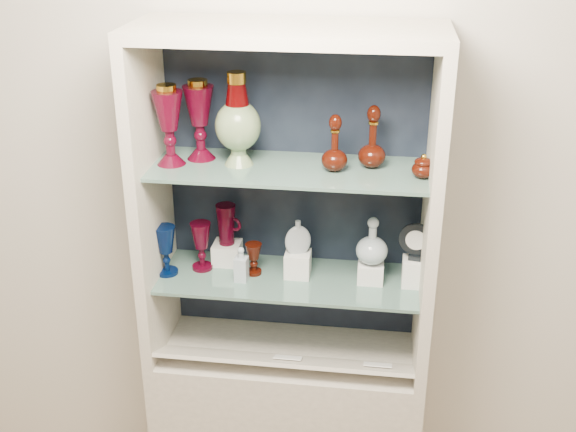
# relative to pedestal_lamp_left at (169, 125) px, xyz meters

# --- Properties ---
(wall_back) EXTENTS (3.50, 0.02, 2.80)m
(wall_back) POSITION_rel_pedestal_lamp_left_xyz_m (0.40, 0.22, -0.21)
(wall_back) COLOR beige
(wall_back) RESTS_ON ground
(cabinet_base) EXTENTS (1.00, 0.40, 0.75)m
(cabinet_base) POSITION_rel_pedestal_lamp_left_xyz_m (0.40, -0.00, -1.23)
(cabinet_base) COLOR #B9B09F
(cabinet_base) RESTS_ON ground
(cabinet_back_panel) EXTENTS (0.98, 0.02, 1.15)m
(cabinet_back_panel) POSITION_rel_pedestal_lamp_left_xyz_m (0.40, 0.19, -0.28)
(cabinet_back_panel) COLOR black
(cabinet_back_panel) RESTS_ON cabinet_base
(cabinet_side_left) EXTENTS (0.04, 0.40, 1.15)m
(cabinet_side_left) POSITION_rel_pedestal_lamp_left_xyz_m (-0.08, -0.00, -0.28)
(cabinet_side_left) COLOR #B9B09F
(cabinet_side_left) RESTS_ON cabinet_base
(cabinet_side_right) EXTENTS (0.04, 0.40, 1.15)m
(cabinet_side_right) POSITION_rel_pedestal_lamp_left_xyz_m (0.88, -0.00, -0.28)
(cabinet_side_right) COLOR #B9B09F
(cabinet_side_right) RESTS_ON cabinet_base
(cabinet_top_cap) EXTENTS (1.00, 0.40, 0.04)m
(cabinet_top_cap) POSITION_rel_pedestal_lamp_left_xyz_m (0.40, -0.00, 0.31)
(cabinet_top_cap) COLOR #B9B09F
(cabinet_top_cap) RESTS_ON cabinet_side_left
(shelf_lower) EXTENTS (0.92, 0.34, 0.01)m
(shelf_lower) POSITION_rel_pedestal_lamp_left_xyz_m (0.40, 0.02, -0.56)
(shelf_lower) COLOR slate
(shelf_lower) RESTS_ON cabinet_side_left
(shelf_upper) EXTENTS (0.92, 0.34, 0.01)m
(shelf_upper) POSITION_rel_pedestal_lamp_left_xyz_m (0.40, 0.02, -0.14)
(shelf_upper) COLOR slate
(shelf_upper) RESTS_ON cabinet_side_left
(label_ledge) EXTENTS (0.92, 0.17, 0.09)m
(label_ledge) POSITION_rel_pedestal_lamp_left_xyz_m (0.40, -0.11, -0.83)
(label_ledge) COLOR #B9B09F
(label_ledge) RESTS_ON cabinet_base
(label_card_0) EXTENTS (0.10, 0.06, 0.03)m
(label_card_0) POSITION_rel_pedestal_lamp_left_xyz_m (0.73, -0.11, -0.81)
(label_card_0) COLOR white
(label_card_0) RESTS_ON label_ledge
(label_card_1) EXTENTS (0.10, 0.06, 0.03)m
(label_card_1) POSITION_rel_pedestal_lamp_left_xyz_m (0.41, -0.11, -0.81)
(label_card_1) COLOR white
(label_card_1) RESTS_ON label_ledge
(pedestal_lamp_left) EXTENTS (0.11, 0.11, 0.27)m
(pedestal_lamp_left) POSITION_rel_pedestal_lamp_left_xyz_m (0.00, 0.00, 0.00)
(pedestal_lamp_left) COLOR #490618
(pedestal_lamp_left) RESTS_ON shelf_upper
(pedestal_lamp_right) EXTENTS (0.12, 0.12, 0.28)m
(pedestal_lamp_right) POSITION_rel_pedestal_lamp_left_xyz_m (0.09, 0.07, 0.00)
(pedestal_lamp_right) COLOR #490618
(pedestal_lamp_right) RESTS_ON shelf_upper
(enamel_urn) EXTENTS (0.18, 0.18, 0.31)m
(enamel_urn) POSITION_rel_pedestal_lamp_left_xyz_m (0.23, 0.03, 0.02)
(enamel_urn) COLOR #0E4026
(enamel_urn) RESTS_ON shelf_upper
(ruby_decanter_a) EXTENTS (0.12, 0.12, 0.24)m
(ruby_decanter_a) POSITION_rel_pedestal_lamp_left_xyz_m (0.67, 0.06, -0.02)
(ruby_decanter_a) COLOR #3D1007
(ruby_decanter_a) RESTS_ON shelf_upper
(ruby_decanter_b) EXTENTS (0.11, 0.11, 0.20)m
(ruby_decanter_b) POSITION_rel_pedestal_lamp_left_xyz_m (0.55, 0.01, -0.03)
(ruby_decanter_b) COLOR #3D1007
(ruby_decanter_b) RESTS_ON shelf_upper
(lidded_bowl) EXTENTS (0.09, 0.09, 0.08)m
(lidded_bowl) POSITION_rel_pedestal_lamp_left_xyz_m (0.84, -0.02, -0.10)
(lidded_bowl) COLOR #3D1007
(lidded_bowl) RESTS_ON shelf_upper
(cobalt_goblet) EXTENTS (0.08, 0.08, 0.19)m
(cobalt_goblet) POSITION_rel_pedestal_lamp_left_xyz_m (-0.04, -0.01, -0.46)
(cobalt_goblet) COLOR #000F39
(cobalt_goblet) RESTS_ON shelf_lower
(ruby_goblet_tall) EXTENTS (0.10, 0.10, 0.18)m
(ruby_goblet_tall) POSITION_rel_pedestal_lamp_left_xyz_m (0.08, 0.04, -0.46)
(ruby_goblet_tall) COLOR #490618
(ruby_goblet_tall) RESTS_ON shelf_lower
(ruby_goblet_small) EXTENTS (0.08, 0.08, 0.12)m
(ruby_goblet_small) POSITION_rel_pedestal_lamp_left_xyz_m (0.27, 0.03, -0.50)
(ruby_goblet_small) COLOR #3D1007
(ruby_goblet_small) RESTS_ON shelf_lower
(riser_ruby_pitcher) EXTENTS (0.10, 0.10, 0.08)m
(riser_ruby_pitcher) POSITION_rel_pedestal_lamp_left_xyz_m (0.16, 0.10, -0.52)
(riser_ruby_pitcher) COLOR silver
(riser_ruby_pitcher) RESTS_ON shelf_lower
(ruby_pitcher) EXTENTS (0.13, 0.11, 0.15)m
(ruby_pitcher) POSITION_rel_pedestal_lamp_left_xyz_m (0.16, 0.10, -0.40)
(ruby_pitcher) COLOR #490618
(ruby_pitcher) RESTS_ON riser_ruby_pitcher
(clear_square_bottle) EXTENTS (0.05, 0.05, 0.13)m
(clear_square_bottle) POSITION_rel_pedestal_lamp_left_xyz_m (0.24, -0.03, -0.49)
(clear_square_bottle) COLOR #9EAFB7
(clear_square_bottle) RESTS_ON shelf_lower
(riser_flat_flask) EXTENTS (0.09, 0.09, 0.09)m
(riser_flat_flask) POSITION_rel_pedestal_lamp_left_xyz_m (0.43, 0.04, -0.51)
(riser_flat_flask) COLOR silver
(riser_flat_flask) RESTS_ON shelf_lower
(flat_flask) EXTENTS (0.10, 0.06, 0.13)m
(flat_flask) POSITION_rel_pedestal_lamp_left_xyz_m (0.43, 0.04, -0.40)
(flat_flask) COLOR #A0ABB3
(flat_flask) RESTS_ON riser_flat_flask
(riser_clear_round_decanter) EXTENTS (0.09, 0.09, 0.07)m
(riser_clear_round_decanter) POSITION_rel_pedestal_lamp_left_xyz_m (0.69, 0.03, -0.52)
(riser_clear_round_decanter) COLOR silver
(riser_clear_round_decanter) RESTS_ON shelf_lower
(clear_round_decanter) EXTENTS (0.13, 0.13, 0.17)m
(clear_round_decanter) POSITION_rel_pedestal_lamp_left_xyz_m (0.69, 0.03, -0.40)
(clear_round_decanter) COLOR #9EAFB7
(clear_round_decanter) RESTS_ON riser_clear_round_decanter
(riser_cameo_medallion) EXTENTS (0.08, 0.08, 0.10)m
(riser_cameo_medallion) POSITION_rel_pedestal_lamp_left_xyz_m (0.84, 0.03, -0.51)
(riser_cameo_medallion) COLOR silver
(riser_cameo_medallion) RESTS_ON shelf_lower
(cameo_medallion) EXTENTS (0.12, 0.06, 0.14)m
(cameo_medallion) POSITION_rel_pedestal_lamp_left_xyz_m (0.84, 0.03, -0.39)
(cameo_medallion) COLOR black
(cameo_medallion) RESTS_ON riser_cameo_medallion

